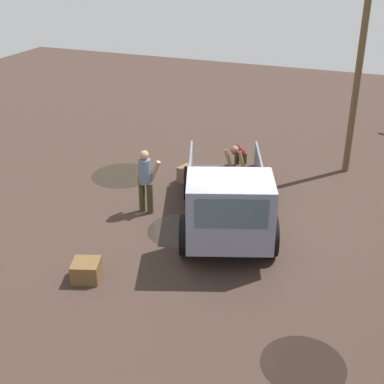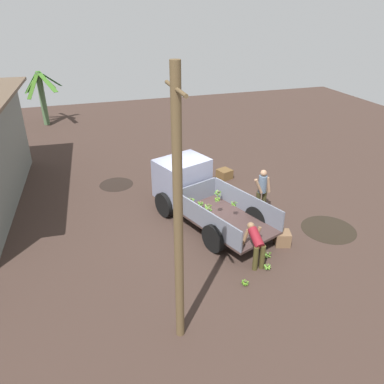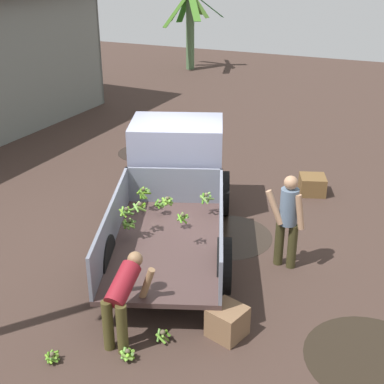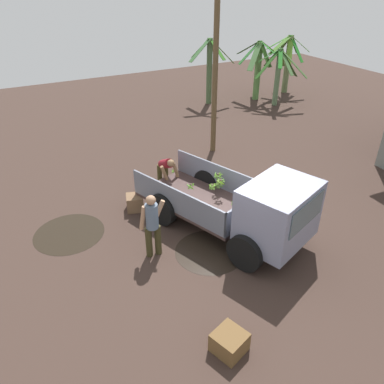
{
  "view_description": "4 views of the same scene",
  "coord_description": "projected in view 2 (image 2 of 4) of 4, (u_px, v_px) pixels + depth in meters",
  "views": [
    {
      "loc": [
        10.01,
        3.14,
        6.25
      ],
      "look_at": [
        0.09,
        -0.76,
        1.12
      ],
      "focal_mm": 50.0,
      "sensor_mm": 36.0,
      "label": 1
    },
    {
      "loc": [
        -11.05,
        3.68,
        6.78
      ],
      "look_at": [
        -0.96,
        0.45,
        1.39
      ],
      "focal_mm": 35.0,
      "sensor_mm": 36.0,
      "label": 2
    },
    {
      "loc": [
        -8.28,
        -3.82,
        4.94
      ],
      "look_at": [
        -0.33,
        -0.45,
        0.92
      ],
      "focal_mm": 50.0,
      "sensor_mm": 36.0,
      "label": 3
    },
    {
      "loc": [
        5.96,
        -4.72,
        5.89
      ],
      "look_at": [
        -1.33,
        -0.84,
        0.95
      ],
      "focal_mm": 35.0,
      "sensor_mm": 36.0,
      "label": 4
    }
  ],
  "objects": [
    {
      "name": "banana_palm_4",
      "position": [
        42.0,
        97.0,
        22.43
      ],
      "size": [
        2.93,
        2.25,
        3.19
      ],
      "color": "#4C6A44",
      "rests_on": "ground"
    },
    {
      "name": "person_worker_loading",
      "position": [
        256.0,
        243.0,
        10.54
      ],
      "size": [
        0.8,
        0.63,
        1.17
      ],
      "rotation": [
        0.0,
        0.0,
        0.01
      ],
      "color": "#433C1C",
      "rests_on": "ground"
    },
    {
      "name": "wooden_crate_0",
      "position": [
        282.0,
        238.0,
        11.63
      ],
      "size": [
        0.58,
        0.58,
        0.44
      ],
      "primitive_type": "cube",
      "rotation": [
        0.0,
        0.0,
        1.26
      ],
      "color": "brown",
      "rests_on": "ground"
    },
    {
      "name": "banana_bunch_on_ground_1",
      "position": [
        268.0,
        254.0,
        11.07
      ],
      "size": [
        0.22,
        0.22,
        0.2
      ],
      "color": "brown",
      "rests_on": "ground"
    },
    {
      "name": "utility_pole",
      "position": [
        178.0,
        219.0,
        7.19
      ],
      "size": [
        1.19,
        0.19,
        5.98
      ],
      "color": "brown",
      "rests_on": "ground"
    },
    {
      "name": "person_foreground_visitor",
      "position": [
        262.0,
        189.0,
        13.14
      ],
      "size": [
        0.33,
        0.68,
        1.64
      ],
      "rotation": [
        0.0,
        0.0,
        3.06
      ],
      "color": "#38341A",
      "rests_on": "ground"
    },
    {
      "name": "ground",
      "position": [
        196.0,
        213.0,
        13.45
      ],
      "size": [
        36.0,
        36.0,
        0.0
      ],
      "primitive_type": "plane",
      "color": "#3D2C25"
    },
    {
      "name": "mud_patch_0",
      "position": [
        328.0,
        229.0,
        12.48
      ],
      "size": [
        1.79,
        1.79,
        0.01
      ],
      "primitive_type": "cylinder",
      "color": "black",
      "rests_on": "ground"
    },
    {
      "name": "banana_bunch_on_ground_0",
      "position": [
        267.0,
        267.0,
        10.58
      ],
      "size": [
        0.21,
        0.21,
        0.17
      ],
      "color": "brown",
      "rests_on": "ground"
    },
    {
      "name": "cargo_truck",
      "position": [
        192.0,
        188.0,
        13.11
      ],
      "size": [
        4.95,
        3.27,
        1.84
      ],
      "rotation": [
        0.0,
        0.0,
        0.35
      ],
      "color": "#43302E",
      "rests_on": "ground"
    },
    {
      "name": "mud_patch_1",
      "position": [
        116.0,
        184.0,
        15.56
      ],
      "size": [
        1.39,
        1.39,
        0.01
      ],
      "primitive_type": "cylinder",
      "color": "black",
      "rests_on": "ground"
    },
    {
      "name": "banana_bunch_on_ground_2",
      "position": [
        245.0,
        282.0,
        9.99
      ],
      "size": [
        0.2,
        0.2,
        0.16
      ],
      "color": "brown",
      "rests_on": "ground"
    },
    {
      "name": "wooden_crate_1",
      "position": [
        224.0,
        174.0,
        16.02
      ],
      "size": [
        0.68,
        0.68,
        0.4
      ],
      "primitive_type": "cube",
      "rotation": [
        0.0,
        0.0,
        3.47
      ],
      "color": "brown",
      "rests_on": "ground"
    },
    {
      "name": "mud_patch_2",
      "position": [
        223.0,
        209.0,
        13.69
      ],
      "size": [
        1.68,
        1.68,
        0.01
      ],
      "primitive_type": "cylinder",
      "color": "black",
      "rests_on": "ground"
    }
  ]
}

